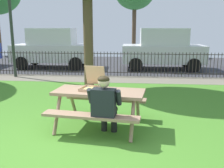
% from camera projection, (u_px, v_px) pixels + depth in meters
% --- Properties ---
extents(ground, '(28.00, 10.75, 0.02)m').
position_uv_depth(ground, '(84.00, 122.00, 5.53)').
color(ground, '#49872A').
extents(cobblestone_walkway, '(28.00, 1.40, 0.01)m').
position_uv_depth(cobblestone_walkway, '(107.00, 79.00, 10.07)').
color(cobblestone_walkway, gray).
extents(street_asphalt, '(28.00, 7.22, 0.01)m').
position_uv_depth(street_asphalt, '(116.00, 64.00, 14.26)').
color(street_asphalt, '#38383D').
extents(picnic_table_foreground, '(1.97, 1.69, 0.79)m').
position_uv_depth(picnic_table_foreground, '(99.00, 99.00, 5.10)').
color(picnic_table_foreground, '#A27E62').
rests_on(picnic_table_foreground, ground).
extents(pizza_box_open, '(0.51, 0.57, 0.47)m').
position_uv_depth(pizza_box_open, '(93.00, 85.00, 5.15)').
color(pizza_box_open, tan).
rests_on(pizza_box_open, picnic_table_foreground).
extents(adult_at_table, '(0.63, 0.62, 1.19)m').
position_uv_depth(adult_at_table, '(105.00, 104.00, 4.56)').
color(adult_at_table, black).
rests_on(adult_at_table, ground).
extents(iron_fence_streetside, '(22.51, 0.03, 1.02)m').
position_uv_depth(iron_fence_streetside, '(109.00, 64.00, 10.64)').
color(iron_fence_streetside, '#2D2823').
rests_on(iron_fence_streetside, ground).
extents(lamp_post_walkway, '(0.28, 0.28, 4.50)m').
position_uv_depth(lamp_post_walkway, '(10.00, 9.00, 9.96)').
color(lamp_post_walkway, '#2D382D').
rests_on(lamp_post_walkway, ground).
extents(parked_car_left, '(3.94, 1.91, 1.98)m').
position_uv_depth(parked_car_left, '(53.00, 48.00, 12.78)').
color(parked_car_left, white).
rests_on(parked_car_left, ground).
extents(parked_car_center, '(3.94, 1.90, 1.98)m').
position_uv_depth(parked_car_center, '(163.00, 49.00, 12.28)').
color(parked_car_center, silver).
rests_on(parked_car_center, ground).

